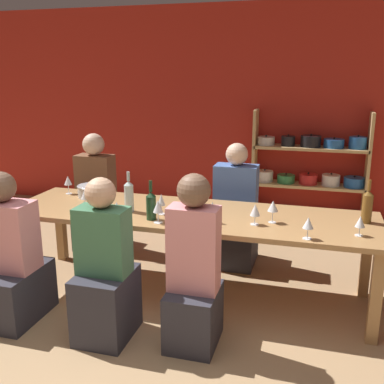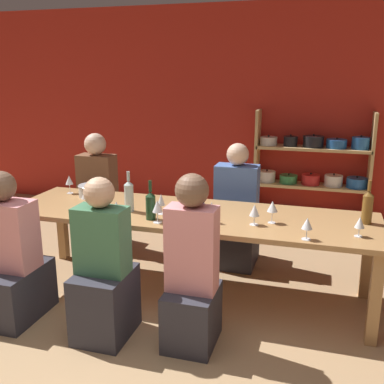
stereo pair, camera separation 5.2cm
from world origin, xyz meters
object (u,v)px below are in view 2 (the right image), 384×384
(wine_glass_white_b, at_px, (84,206))
(person_far_b, at_px, (236,220))
(mixing_bowl, at_px, (93,190))
(cell_phone, at_px, (196,204))
(wine_bottle_amber, at_px, (151,205))
(dining_table, at_px, (189,221))
(person_far_a, at_px, (99,205))
(wine_bottle_dark, at_px, (368,207))
(wine_glass_red_b, at_px, (161,200))
(person_near_c, at_px, (10,266))
(person_near_a, at_px, (192,281))
(wine_bottle_green, at_px, (129,195))
(wine_glass_red_h, at_px, (254,211))
(wine_glass_red_f, at_px, (157,207))
(wine_glass_white_a, at_px, (272,207))
(wine_glass_red_g, at_px, (307,224))
(shelf_unit, at_px, (311,179))
(wine_glass_red_e, at_px, (360,223))
(wine_glass_red_a, at_px, (116,207))
(wine_glass_red_d, at_px, (69,181))
(wine_glass_empty_a, at_px, (85,194))
(wine_glass_red_c, at_px, (212,209))
(person_near_b, at_px, (104,279))

(wine_glass_white_b, bearing_deg, person_far_b, 48.47)
(mixing_bowl, distance_m, cell_phone, 1.00)
(mixing_bowl, xyz_separation_m, wine_bottle_amber, (0.77, -0.47, 0.06))
(dining_table, xyz_separation_m, person_far_a, (-1.27, 0.79, -0.20))
(wine_bottle_dark, height_order, cell_phone, wine_bottle_dark)
(wine_glass_red_b, relative_size, person_near_c, 0.15)
(person_near_c, bearing_deg, person_near_a, 1.76)
(wine_glass_white_b, bearing_deg, wine_bottle_green, 46.43)
(wine_glass_red_h, bearing_deg, wine_glass_red_f, -167.65)
(cell_phone, relative_size, person_far_a, 0.13)
(dining_table, relative_size, wine_glass_white_a, 17.41)
(wine_bottle_amber, relative_size, wine_glass_red_g, 1.99)
(shelf_unit, bearing_deg, mixing_bowl, -133.92)
(wine_bottle_amber, xyz_separation_m, wine_glass_red_e, (1.56, 0.06, -0.02))
(wine_glass_red_a, distance_m, person_near_a, 0.89)
(wine_glass_red_g, bearing_deg, dining_table, 159.44)
(wine_bottle_green, distance_m, wine_bottle_dark, 1.89)
(wine_glass_red_d, relative_size, wine_glass_white_b, 1.18)
(wine_glass_red_a, height_order, person_near_a, person_near_a)
(wine_glass_white_a, bearing_deg, person_near_c, -160.45)
(wine_glass_red_d, distance_m, cell_phone, 1.27)
(wine_bottle_green, height_order, person_near_a, person_near_a)
(wine_glass_white_b, bearing_deg, wine_glass_red_a, 8.32)
(wine_glass_red_f, bearing_deg, cell_phone, 75.33)
(wine_glass_red_g, distance_m, wine_glass_red_h, 0.45)
(dining_table, relative_size, wine_bottle_dark, 9.03)
(dining_table, distance_m, wine_glass_white_a, 0.73)
(wine_glass_empty_a, distance_m, person_near_a, 1.33)
(wine_glass_red_d, relative_size, person_near_a, 0.14)
(shelf_unit, relative_size, wine_glass_red_f, 7.77)
(wine_glass_red_c, distance_m, wine_glass_red_f, 0.42)
(cell_phone, bearing_deg, wine_glass_red_e, -18.30)
(wine_glass_red_b, relative_size, wine_glass_red_e, 1.16)
(shelf_unit, height_order, person_far_b, shelf_unit)
(wine_glass_white_a, distance_m, person_far_b, 1.03)
(dining_table, bearing_deg, person_far_a, 147.95)
(wine_bottle_green, height_order, wine_glass_red_f, wine_bottle_green)
(wine_bottle_amber, xyz_separation_m, wine_glass_white_b, (-0.51, -0.13, -0.02))
(wine_glass_white_a, bearing_deg, wine_glass_empty_a, -178.70)
(dining_table, distance_m, person_far_a, 1.51)
(shelf_unit, relative_size, wine_glass_red_e, 9.54)
(shelf_unit, xyz_separation_m, wine_glass_red_g, (0.05, -2.58, 0.27))
(wine_glass_red_b, height_order, cell_phone, wine_glass_red_b)
(person_near_a, height_order, person_near_b, person_near_a)
(wine_glass_empty_a, bearing_deg, dining_table, 7.07)
(wine_glass_red_d, relative_size, person_far_a, 0.14)
(shelf_unit, bearing_deg, wine_bottle_dark, -77.27)
(wine_bottle_amber, height_order, wine_glass_red_h, wine_bottle_amber)
(wine_glass_red_e, xyz_separation_m, cell_phone, (-1.33, 0.44, -0.10))
(wine_bottle_amber, distance_m, wine_glass_white_a, 0.95)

